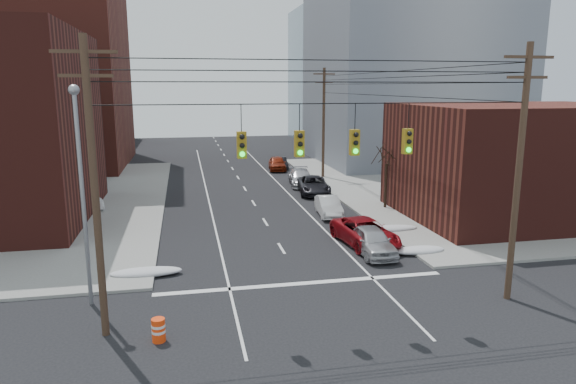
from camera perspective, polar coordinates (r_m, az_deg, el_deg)
name	(u,v)px	position (r m, az deg, el deg)	size (l,w,h in m)	color
ground	(344,351)	(19.22, 6.28, -17.16)	(160.00, 160.00, 0.00)	black
sidewalk_ne	(527,183)	(54.55, 25.05, 0.91)	(40.00, 40.00, 0.15)	gray
building_brick_tall	(7,33)	(66.91, -28.77, 15.25)	(24.00, 20.00, 30.00)	maroon
building_brick_far	(52,106)	(92.39, -24.72, 8.64)	(22.00, 18.00, 12.00)	#4A1B16
building_office	(410,59)	(65.98, 13.39, 14.23)	(22.00, 20.00, 25.00)	gray
building_glass	(356,75)	(90.86, 7.51, 12.72)	(20.00, 18.00, 22.00)	gray
building_storefront	(520,162)	(39.92, 24.39, 3.10)	(16.00, 12.00, 8.00)	#4A1B16
utility_pole_left	(94,185)	(19.57, -20.71, 0.72)	(2.20, 0.28, 11.00)	#473323
utility_pole_right	(519,170)	(23.73, 24.26, 2.26)	(2.20, 0.28, 11.00)	#473323
utility_pole_far	(324,121)	(51.97, 3.97, 7.86)	(2.20, 0.28, 11.00)	#473323
traffic_signals	(327,141)	(19.82, 4.39, 5.63)	(17.00, 0.42, 2.02)	black
street_light	(81,178)	(22.69, -22.00, 1.43)	(0.44, 0.44, 9.32)	gray
bare_tree	(386,179)	(39.55, 10.81, 1.41)	(2.09, 2.20, 4.93)	black
snow_nw	(146,272)	(26.66, -15.48, -8.57)	(3.50, 1.08, 0.42)	silver
snow_ne	(419,250)	(29.88, 14.37, -6.29)	(3.00, 1.08, 0.42)	silver
snow_east_far	(388,229)	(33.80, 11.07, -4.03)	(4.00, 1.08, 0.42)	silver
red_pickup	(365,232)	(30.73, 8.56, -4.46)	(2.54, 5.51, 1.53)	maroon
parked_car_a	(372,241)	(29.18, 9.33, -5.37)	(1.80, 4.47, 1.52)	#B1B2B6
parked_car_b	(329,206)	(37.32, 4.53, -1.59)	(1.47, 4.21, 1.39)	silver
parked_car_c	(313,185)	(44.77, 2.84, 0.76)	(2.51, 5.44, 1.51)	black
parked_car_d	(301,178)	(48.43, 1.47, 1.60)	(2.12, 5.20, 1.51)	#A9A8AD
parked_car_e	(277,163)	(57.34, -1.22, 3.21)	(1.82, 4.53, 1.54)	maroon
parked_car_f	(280,163)	(58.67, -0.84, 3.26)	(1.33, 3.82, 1.26)	black
lot_car_a	(73,203)	(40.68, -22.75, -1.15)	(1.47, 4.22, 1.39)	silver
lot_car_b	(64,200)	(42.28, -23.62, -0.81)	(2.18, 4.72, 1.31)	#A9A9AE
lot_car_c	(5,209)	(40.43, -28.93, -1.67)	(2.16, 5.30, 1.54)	black
lot_car_d	(34,188)	(47.88, -26.36, 0.38)	(1.67, 4.15, 1.41)	silver
construction_barrel	(159,330)	(20.12, -14.19, -14.62)	(0.51, 0.51, 0.89)	#FF3D0D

